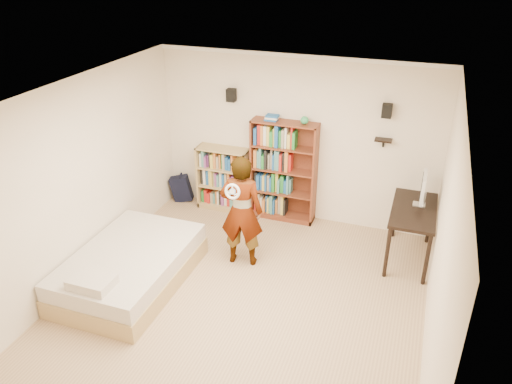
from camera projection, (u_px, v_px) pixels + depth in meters
ground at (240, 304)px, 6.41m from camera, size 4.50×5.00×0.01m
room_shell at (238, 180)px, 5.61m from camera, size 4.52×5.02×2.71m
crown_molding at (237, 102)px, 5.20m from camera, size 4.50×5.00×0.06m
speaker_left at (231, 95)px, 7.84m from camera, size 0.14×0.12×0.20m
speaker_right at (387, 111)px, 7.12m from camera, size 0.14×0.12×0.20m
wall_shelf at (383, 140)px, 7.33m from camera, size 0.25×0.16×0.02m
tall_bookshelf at (284, 172)px, 8.04m from camera, size 1.06×0.31×1.68m
low_bookshelf at (224, 179)px, 8.48m from camera, size 0.88×0.33×1.10m
computer_desk at (410, 234)px, 7.15m from camera, size 0.60×1.21×0.82m
imac at (421, 190)px, 6.96m from camera, size 0.14×0.48×0.47m
daybed at (130, 263)px, 6.68m from camera, size 1.34×2.06×0.61m
person at (241, 211)px, 6.89m from camera, size 0.66×0.49×1.65m
wii_wheel at (232, 192)px, 6.43m from camera, size 0.22×0.08×0.22m
navy_bag at (181, 188)px, 8.86m from camera, size 0.40×0.32×0.48m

